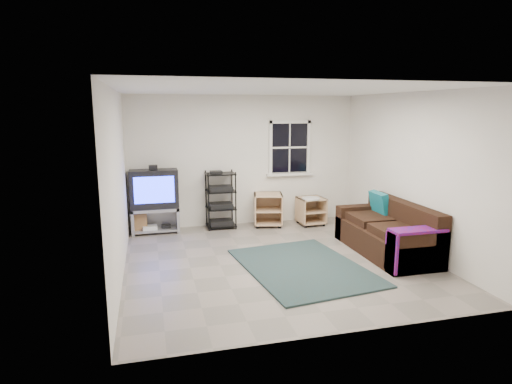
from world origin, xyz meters
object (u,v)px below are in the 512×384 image
object	(u,v)px
tv_unit	(154,196)
av_rack	(221,203)
side_table_right	(310,209)
sofa	(388,234)
side_table_left	(268,208)

from	to	relation	value
tv_unit	av_rack	size ratio (longest dim) A/B	1.14
side_table_right	sofa	bearing A→B (deg)	-73.63
side_table_right	side_table_left	bearing A→B (deg)	169.61
av_rack	sofa	world-z (taller)	av_rack
side_table_left	sofa	world-z (taller)	sofa
av_rack	side_table_left	xyz separation A→B (m)	(0.96, -0.03, -0.15)
tv_unit	sofa	bearing A→B (deg)	-30.32
tv_unit	side_table_left	distance (m)	2.26
side_table_right	av_rack	bearing A→B (deg)	174.25
sofa	tv_unit	bearing A→B (deg)	149.68
side_table_right	sofa	size ratio (longest dim) A/B	0.29
av_rack	sofa	size ratio (longest dim) A/B	0.57
av_rack	side_table_right	size ratio (longest dim) A/B	1.95
sofa	side_table_left	bearing A→B (deg)	123.91
sofa	av_rack	bearing A→B (deg)	137.97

